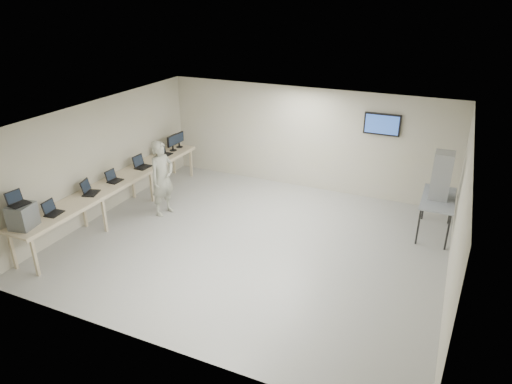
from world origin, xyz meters
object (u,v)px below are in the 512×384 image
at_px(equipment_box, 22,216).
at_px(soldier, 162,178).
at_px(workbench, 118,183).
at_px(side_table, 438,201).

xyz_separation_m(equipment_box, soldier, (1.05, 3.11, -0.20)).
bearing_deg(workbench, soldier, 24.72).
relative_size(workbench, soldier, 3.20).
bearing_deg(side_table, workbench, -163.79).
bearing_deg(side_table, soldier, -165.23).
bearing_deg(side_table, equipment_box, -146.82).
bearing_deg(equipment_box, workbench, 77.16).
relative_size(equipment_box, side_table, 0.32).
distance_m(workbench, side_table, 7.48).
distance_m(workbench, equipment_box, 2.67).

